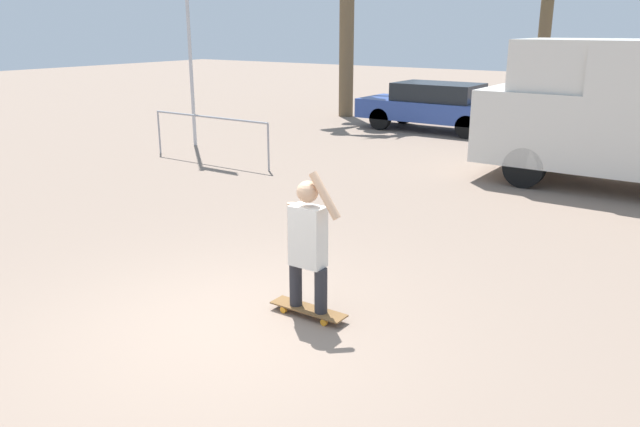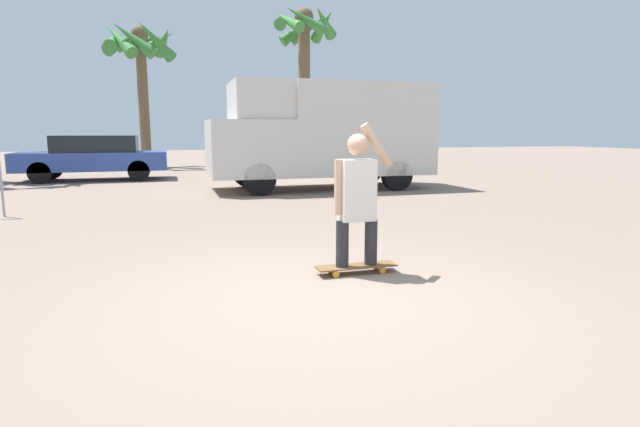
# 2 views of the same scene
# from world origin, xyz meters

# --- Properties ---
(ground_plane) EXTENTS (80.00, 80.00, 0.00)m
(ground_plane) POSITION_xyz_m (0.00, 0.00, 0.00)
(ground_plane) COLOR gray
(skateboard) EXTENTS (0.91, 0.23, 0.09)m
(skateboard) POSITION_xyz_m (0.60, 0.71, 0.08)
(skateboard) COLOR brown
(skateboard) RESTS_ON ground_plane
(person_skateboarder) EXTENTS (0.67, 0.23, 1.56)m
(person_skateboarder) POSITION_xyz_m (0.60, 0.71, 0.90)
(person_skateboarder) COLOR #28282D
(person_skateboarder) RESTS_ON skateboard
(camper_van) EXTENTS (5.97, 2.28, 2.83)m
(camper_van) POSITION_xyz_m (2.73, 8.82, 1.55)
(camper_van) COLOR black
(camper_van) RESTS_ON ground_plane
(parked_car_blue) EXTENTS (4.52, 1.80, 1.44)m
(parked_car_blue) POSITION_xyz_m (-3.65, 13.25, 0.76)
(parked_car_blue) COLOR black
(parked_car_blue) RESTS_ON ground_plane
(palm_tree_near_van) EXTENTS (3.25, 3.20, 7.29)m
(palm_tree_near_van) POSITION_xyz_m (5.01, 19.31, 5.67)
(palm_tree_near_van) COLOR brown
(palm_tree_near_van) RESTS_ON ground_plane
(palm_tree_center_background) EXTENTS (3.27, 3.26, 6.18)m
(palm_tree_center_background) POSITION_xyz_m (-2.36, 19.43, 5.00)
(palm_tree_center_background) COLOR brown
(palm_tree_center_background) RESTS_ON ground_plane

